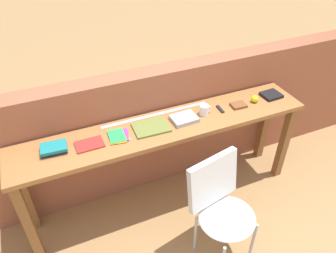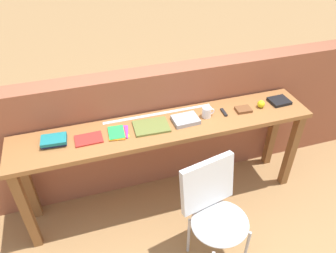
{
  "view_description": "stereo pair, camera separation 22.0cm",
  "coord_description": "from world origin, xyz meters",
  "px_view_note": "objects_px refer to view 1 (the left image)",
  "views": [
    {
      "loc": [
        -0.83,
        -1.67,
        2.48
      ],
      "look_at": [
        0.0,
        0.25,
        0.9
      ],
      "focal_mm": 35.0,
      "sensor_mm": 36.0,
      "label": 1
    },
    {
      "loc": [
        -0.62,
        -1.74,
        2.48
      ],
      "look_at": [
        0.0,
        0.25,
        0.9
      ],
      "focal_mm": 35.0,
      "sensor_mm": 36.0,
      "label": 2
    }
  ],
  "objects_px": {
    "chair_white_moulded": "(222,205)",
    "pamphlet_pile_colourful": "(119,136)",
    "multitool_folded": "(220,109)",
    "book_repair_rightmost": "(271,95)",
    "magazine_cycling": "(90,144)",
    "leather_journal_brown": "(239,105)",
    "book_stack_leftmost": "(54,148)",
    "sports_ball_small": "(255,99)",
    "book_open_centre": "(151,128)",
    "mug": "(204,110)"
  },
  "relations": [
    {
      "from": "leather_journal_brown",
      "to": "sports_ball_small",
      "type": "xyz_separation_m",
      "value": [
        0.17,
        0.0,
        0.02
      ]
    },
    {
      "from": "magazine_cycling",
      "to": "leather_journal_brown",
      "type": "distance_m",
      "value": 1.32
    },
    {
      "from": "chair_white_moulded",
      "to": "leather_journal_brown",
      "type": "xyz_separation_m",
      "value": [
        0.52,
        0.66,
        0.37
      ]
    },
    {
      "from": "chair_white_moulded",
      "to": "multitool_folded",
      "type": "relative_size",
      "value": 8.1
    },
    {
      "from": "book_stack_leftmost",
      "to": "leather_journal_brown",
      "type": "height_order",
      "value": "book_stack_leftmost"
    },
    {
      "from": "magazine_cycling",
      "to": "book_repair_rightmost",
      "type": "xyz_separation_m",
      "value": [
        1.69,
        0.03,
        0.01
      ]
    },
    {
      "from": "book_open_centre",
      "to": "mug",
      "type": "height_order",
      "value": "mug"
    },
    {
      "from": "book_open_centre",
      "to": "sports_ball_small",
      "type": "relative_size",
      "value": 4.32
    },
    {
      "from": "book_stack_leftmost",
      "to": "multitool_folded",
      "type": "relative_size",
      "value": 1.79
    },
    {
      "from": "book_stack_leftmost",
      "to": "book_repair_rightmost",
      "type": "height_order",
      "value": "book_stack_leftmost"
    },
    {
      "from": "book_open_centre",
      "to": "book_repair_rightmost",
      "type": "bearing_deg",
      "value": 3.19
    },
    {
      "from": "chair_white_moulded",
      "to": "pamphlet_pile_colourful",
      "type": "bearing_deg",
      "value": 130.72
    },
    {
      "from": "chair_white_moulded",
      "to": "mug",
      "type": "distance_m",
      "value": 0.8
    },
    {
      "from": "book_open_centre",
      "to": "sports_ball_small",
      "type": "distance_m",
      "value": 0.99
    },
    {
      "from": "magazine_cycling",
      "to": "multitool_folded",
      "type": "height_order",
      "value": "multitool_folded"
    },
    {
      "from": "magazine_cycling",
      "to": "mug",
      "type": "height_order",
      "value": "mug"
    },
    {
      "from": "multitool_folded",
      "to": "sports_ball_small",
      "type": "relative_size",
      "value": 1.69
    },
    {
      "from": "leather_journal_brown",
      "to": "pamphlet_pile_colourful",
      "type": "bearing_deg",
      "value": -176.95
    },
    {
      "from": "book_open_centre",
      "to": "mug",
      "type": "bearing_deg",
      "value": 3.17
    },
    {
      "from": "book_stack_leftmost",
      "to": "mug",
      "type": "bearing_deg",
      "value": -1.0
    },
    {
      "from": "mug",
      "to": "book_open_centre",
      "type": "bearing_deg",
      "value": -179.14
    },
    {
      "from": "pamphlet_pile_colourful",
      "to": "chair_white_moulded",
      "type": "bearing_deg",
      "value": -49.28
    },
    {
      "from": "book_stack_leftmost",
      "to": "leather_journal_brown",
      "type": "relative_size",
      "value": 1.51
    },
    {
      "from": "leather_journal_brown",
      "to": "multitool_folded",
      "type": "bearing_deg",
      "value": 177.96
    },
    {
      "from": "chair_white_moulded",
      "to": "sports_ball_small",
      "type": "height_order",
      "value": "sports_ball_small"
    },
    {
      "from": "multitool_folded",
      "to": "sports_ball_small",
      "type": "bearing_deg",
      "value": -2.06
    },
    {
      "from": "chair_white_moulded",
      "to": "magazine_cycling",
      "type": "xyz_separation_m",
      "value": [
        -0.8,
        0.65,
        0.36
      ]
    },
    {
      "from": "chair_white_moulded",
      "to": "leather_journal_brown",
      "type": "relative_size",
      "value": 6.86
    },
    {
      "from": "magazine_cycling",
      "to": "multitool_folded",
      "type": "distance_m",
      "value": 1.15
    },
    {
      "from": "chair_white_moulded",
      "to": "book_open_centre",
      "type": "bearing_deg",
      "value": 114.48
    },
    {
      "from": "book_open_centre",
      "to": "book_repair_rightmost",
      "type": "distance_m",
      "value": 1.19
    },
    {
      "from": "multitool_folded",
      "to": "leather_journal_brown",
      "type": "bearing_deg",
      "value": -5.28
    },
    {
      "from": "pamphlet_pile_colourful",
      "to": "leather_journal_brown",
      "type": "xyz_separation_m",
      "value": [
        1.09,
        -0.0,
        0.0
      ]
    },
    {
      "from": "magazine_cycling",
      "to": "multitool_folded",
      "type": "bearing_deg",
      "value": -0.15
    },
    {
      "from": "pamphlet_pile_colourful",
      "to": "book_repair_rightmost",
      "type": "relative_size",
      "value": 1.14
    },
    {
      "from": "magazine_cycling",
      "to": "book_open_centre",
      "type": "relative_size",
      "value": 0.75
    },
    {
      "from": "multitool_folded",
      "to": "book_repair_rightmost",
      "type": "bearing_deg",
      "value": 0.76
    },
    {
      "from": "book_stack_leftmost",
      "to": "multitool_folded",
      "type": "bearing_deg",
      "value": -0.73
    },
    {
      "from": "leather_journal_brown",
      "to": "book_repair_rightmost",
      "type": "height_order",
      "value": "book_repair_rightmost"
    },
    {
      "from": "book_open_centre",
      "to": "multitool_folded",
      "type": "distance_m",
      "value": 0.65
    },
    {
      "from": "magazine_cycling",
      "to": "leather_journal_brown",
      "type": "bearing_deg",
      "value": -0.99
    },
    {
      "from": "chair_white_moulded",
      "to": "book_stack_leftmost",
      "type": "height_order",
      "value": "book_stack_leftmost"
    },
    {
      "from": "book_stack_leftmost",
      "to": "magazine_cycling",
      "type": "distance_m",
      "value": 0.26
    },
    {
      "from": "pamphlet_pile_colourful",
      "to": "multitool_folded",
      "type": "distance_m",
      "value": 0.91
    },
    {
      "from": "magazine_cycling",
      "to": "leather_journal_brown",
      "type": "relative_size",
      "value": 1.61
    },
    {
      "from": "chair_white_moulded",
      "to": "pamphlet_pile_colourful",
      "type": "height_order",
      "value": "pamphlet_pile_colourful"
    },
    {
      "from": "magazine_cycling",
      "to": "pamphlet_pile_colourful",
      "type": "distance_m",
      "value": 0.23
    },
    {
      "from": "book_stack_leftmost",
      "to": "book_repair_rightmost",
      "type": "xyz_separation_m",
      "value": [
        1.94,
        -0.01,
        -0.01
      ]
    },
    {
      "from": "book_stack_leftmost",
      "to": "leather_journal_brown",
      "type": "xyz_separation_m",
      "value": [
        1.58,
        -0.03,
        -0.01
      ]
    },
    {
      "from": "book_stack_leftmost",
      "to": "mug",
      "type": "height_order",
      "value": "mug"
    }
  ]
}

